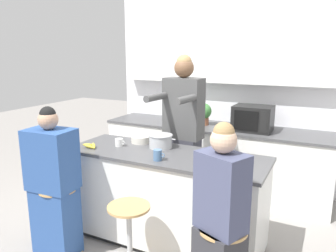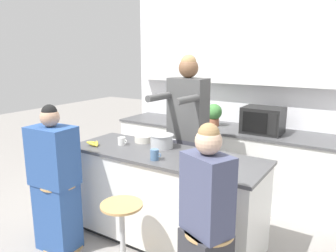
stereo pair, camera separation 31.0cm
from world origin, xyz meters
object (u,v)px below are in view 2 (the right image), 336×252
(cooking_pot, at_px, (162,141))
(fruit_bowl, at_px, (144,139))
(bar_stool_center, at_px, (123,239))
(person_cooking, at_px, (187,140))
(microwave, at_px, (263,120))
(coffee_cup_far, at_px, (155,155))
(kitchen_island, at_px, (164,198))
(coffee_cup_near, at_px, (122,141))
(potted_plant, at_px, (214,114))
(bar_stool_leftmost, at_px, (61,214))
(person_wrapped_blanket, at_px, (55,183))
(person_seated_near, at_px, (206,232))
(banana_bunch, at_px, (94,143))

(cooking_pot, xyz_separation_m, fruit_bowl, (-0.28, 0.08, -0.03))
(bar_stool_center, bearing_deg, person_cooking, 92.65)
(cooking_pot, height_order, microwave, microwave)
(coffee_cup_far, bearing_deg, fruit_bowl, 135.08)
(kitchen_island, xyz_separation_m, coffee_cup_near, (-0.52, -0.00, 0.50))
(fruit_bowl, relative_size, potted_plant, 0.70)
(cooking_pot, relative_size, fruit_bowl, 1.59)
(bar_stool_leftmost, height_order, coffee_cup_near, coffee_cup_near)
(person_wrapped_blanket, bearing_deg, coffee_cup_far, 23.08)
(bar_stool_leftmost, distance_m, potted_plant, 2.28)
(kitchen_island, relative_size, fruit_bowl, 9.38)
(coffee_cup_near, xyz_separation_m, microwave, (1.04, 1.40, 0.09))
(microwave, bearing_deg, person_seated_near, -83.09)
(bar_stool_center, relative_size, cooking_pot, 2.01)
(bar_stool_leftmost, distance_m, person_seated_near, 1.57)
(potted_plant, bearing_deg, coffee_cup_far, -83.22)
(kitchen_island, xyz_separation_m, person_seated_near, (0.76, -0.64, 0.19))
(person_cooking, xyz_separation_m, cooking_pot, (-0.07, -0.40, 0.07))
(person_wrapped_blanket, xyz_separation_m, banana_bunch, (0.06, 0.46, 0.28))
(banana_bunch, bearing_deg, microwave, 51.54)
(bar_stool_leftmost, distance_m, coffee_cup_far, 1.11)
(person_seated_near, xyz_separation_m, cooking_pot, (-0.88, 0.78, 0.34))
(banana_bunch, xyz_separation_m, microwave, (1.26, 1.58, 0.11))
(fruit_bowl, bearing_deg, person_cooking, 43.42)
(person_seated_near, relative_size, fruit_bowl, 6.88)
(person_seated_near, height_order, cooking_pot, person_seated_near)
(coffee_cup_far, height_order, potted_plant, potted_plant)
(bar_stool_center, height_order, microwave, microwave)
(bar_stool_leftmost, relative_size, bar_stool_center, 1.00)
(kitchen_island, xyz_separation_m, potted_plant, (-0.16, 1.45, 0.60))
(person_wrapped_blanket, bearing_deg, banana_bunch, 79.27)
(person_cooking, height_order, fruit_bowl, person_cooking)
(person_seated_near, height_order, potted_plant, person_seated_near)
(bar_stool_center, bearing_deg, person_wrapped_blanket, -179.20)
(bar_stool_leftmost, xyz_separation_m, coffee_cup_far, (0.82, 0.40, 0.63))
(cooking_pot, relative_size, banana_bunch, 1.98)
(bar_stool_center, xyz_separation_m, coffee_cup_far, (0.04, 0.41, 0.63))
(coffee_cup_near, height_order, banana_bunch, coffee_cup_near)
(kitchen_island, distance_m, person_wrapped_blanket, 1.04)
(person_seated_near, bearing_deg, bar_stool_leftmost, -157.42)
(person_cooking, bearing_deg, potted_plant, 99.72)
(banana_bunch, height_order, microwave, microwave)
(bar_stool_leftmost, xyz_separation_m, fruit_bowl, (0.38, 0.84, 0.62))
(person_wrapped_blanket, relative_size, potted_plant, 4.76)
(microwave, height_order, potted_plant, microwave)
(bar_stool_leftmost, height_order, person_seated_near, person_seated_near)
(bar_stool_leftmost, relative_size, potted_plant, 2.23)
(bar_stool_center, xyz_separation_m, coffee_cup_near, (-0.52, 0.63, 0.62))
(coffee_cup_near, bearing_deg, person_seated_near, -26.51)
(coffee_cup_near, xyz_separation_m, coffee_cup_far, (0.56, -0.21, 0.01))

